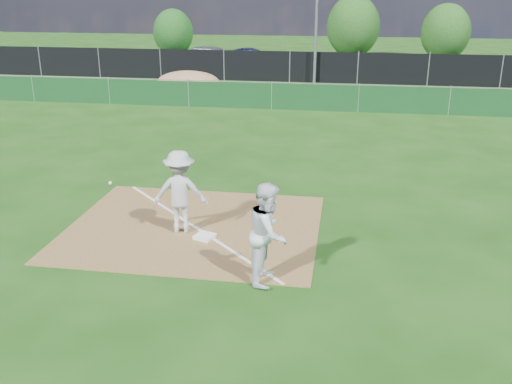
% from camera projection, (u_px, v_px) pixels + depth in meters
% --- Properties ---
extents(ground, '(90.00, 90.00, 0.00)m').
position_uv_depth(ground, '(254.00, 135.00, 22.15)').
color(ground, '#16420E').
rests_on(ground, ground).
extents(infield_dirt, '(6.00, 5.00, 0.02)m').
position_uv_depth(infield_dirt, '(194.00, 227.00, 13.80)').
color(infield_dirt, brown).
rests_on(infield_dirt, ground).
extents(foul_line, '(5.01, 5.01, 0.01)m').
position_uv_depth(foul_line, '(194.00, 226.00, 13.80)').
color(foul_line, white).
rests_on(foul_line, infield_dirt).
extents(green_fence, '(44.00, 0.05, 1.20)m').
position_uv_depth(green_fence, '(272.00, 96.00, 26.58)').
color(green_fence, '#0F3918').
rests_on(green_fence, ground).
extents(dirt_mound, '(3.38, 2.60, 1.17)m').
position_uv_depth(dirt_mound, '(188.00, 82.00, 30.58)').
color(dirt_mound, '#9B734A').
rests_on(dirt_mound, ground).
extents(black_fence, '(46.00, 0.04, 1.80)m').
position_uv_depth(black_fence, '(290.00, 67.00, 33.89)').
color(black_fence, black).
rests_on(black_fence, ground).
extents(parking_lot, '(46.00, 9.00, 0.01)m').
position_uv_depth(parking_lot, '(297.00, 70.00, 38.83)').
color(parking_lot, black).
rests_on(parking_lot, ground).
extents(light_pole, '(0.16, 0.16, 8.00)m').
position_uv_depth(light_pole, '(317.00, 13.00, 32.32)').
color(light_pole, slate).
rests_on(light_pole, ground).
extents(first_base, '(0.52, 0.52, 0.09)m').
position_uv_depth(first_base, '(205.00, 236.00, 13.16)').
color(first_base, white).
rests_on(first_base, infield_dirt).
extents(play_at_first, '(2.31, 0.92, 1.97)m').
position_uv_depth(play_at_first, '(180.00, 192.00, 13.23)').
color(play_at_first, silver).
rests_on(play_at_first, infield_dirt).
extents(runner, '(0.81, 1.02, 2.04)m').
position_uv_depth(runner, '(269.00, 233.00, 11.01)').
color(runner, silver).
rests_on(runner, ground).
extents(car_left, '(5.16, 2.94, 1.66)m').
position_uv_depth(car_left, '(213.00, 58.00, 38.54)').
color(car_left, '#B0B4B8').
rests_on(car_left, parking_lot).
extents(car_mid, '(4.78, 2.75, 1.49)m').
position_uv_depth(car_mid, '(254.00, 60.00, 37.89)').
color(car_mid, black).
rests_on(car_mid, parking_lot).
extents(car_right, '(4.50, 3.01, 1.21)m').
position_uv_depth(car_right, '(385.00, 62.00, 38.00)').
color(car_right, black).
rests_on(car_right, parking_lot).
extents(tree_left, '(3.15, 3.15, 3.73)m').
position_uv_depth(tree_left, '(173.00, 32.00, 45.00)').
color(tree_left, '#382316').
rests_on(tree_left, ground).
extents(tree_mid, '(4.02, 4.02, 4.77)m').
position_uv_depth(tree_mid, '(353.00, 27.00, 43.54)').
color(tree_mid, '#382316').
rests_on(tree_mid, ground).
extents(tree_right, '(3.58, 3.58, 4.25)m').
position_uv_depth(tree_right, '(446.00, 32.00, 42.08)').
color(tree_right, '#382316').
rests_on(tree_right, ground).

